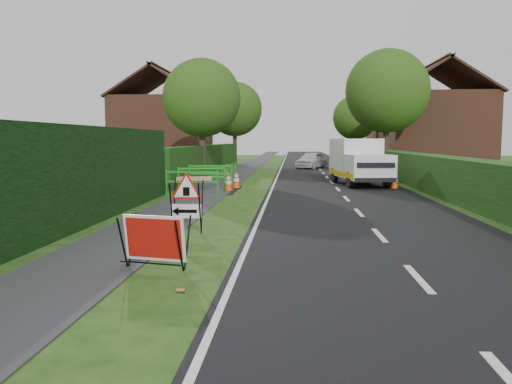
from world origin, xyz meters
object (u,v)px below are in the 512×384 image
object	(u,v)px
red_rect_sign	(154,239)
hatchback_car	(312,160)
triangle_sign	(185,198)
works_van	(359,161)

from	to	relation	value
red_rect_sign	hatchback_car	bearing A→B (deg)	94.49
triangle_sign	works_van	distance (m)	14.02
red_rect_sign	triangle_sign	bearing A→B (deg)	104.55
red_rect_sign	hatchback_car	world-z (taller)	hatchback_car
triangle_sign	hatchback_car	distance (m)	27.01
triangle_sign	hatchback_car	bearing A→B (deg)	80.47
red_rect_sign	hatchback_car	size ratio (longest dim) A/B	0.31
triangle_sign	hatchback_car	xyz separation A→B (m)	(3.84, 26.74, -0.21)
works_van	hatchback_car	bearing A→B (deg)	88.46
red_rect_sign	triangle_sign	world-z (taller)	triangle_sign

